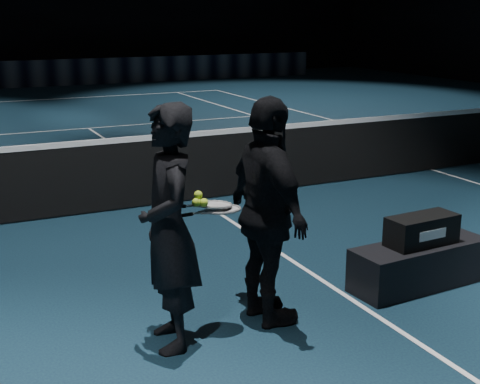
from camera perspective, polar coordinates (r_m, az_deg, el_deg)
The scene contains 13 objects.
floor at distance 9.15m, azimuth -3.60°, elevation -0.67°, with size 36.00×36.00×0.00m, color black.
court_lines at distance 9.15m, azimuth -3.60°, elevation -0.65°, with size 10.98×23.78×0.01m, color white, non-canonical shape.
net_mesh at distance 9.04m, azimuth -3.65°, elevation 2.08°, with size 12.80×0.02×0.86m, color black.
net_tape at distance 8.95m, azimuth -3.70°, elevation 4.98°, with size 12.80×0.03×0.07m, color white.
sponsor_backdrop at distance 23.99m, azimuth -17.90°, elevation 9.56°, with size 22.00×0.15×0.90m, color black.
player_bench at distance 6.49m, azimuth 15.05°, elevation -6.02°, with size 1.37×0.46×0.41m, color black.
racket_bag at distance 6.38m, azimuth 15.26°, elevation -3.15°, with size 0.68×0.29×0.27m, color black.
bag_signature at distance 6.27m, azimuth 16.14°, elevation -3.52°, with size 0.32×0.00×0.09m, color white.
player_a at distance 4.98m, azimuth -6.09°, elevation -3.14°, with size 0.68×0.45×1.87m, color black.
player_b at distance 5.34m, azimuth 2.39°, elevation -1.81°, with size 1.10×0.46×1.87m, color black.
racket_lower at distance 5.13m, azimuth -1.46°, elevation -1.49°, with size 0.68×0.22×0.03m, color black, non-canonical shape.
racket_upper at distance 5.14m, azimuth -2.16°, elevation -1.08°, with size 0.68×0.22×0.03m, color black, non-canonical shape.
tennis_balls at distance 5.03m, azimuth -3.48°, elevation -0.70°, with size 0.12×0.10×0.12m, color #D4E731, non-canonical shape.
Camera 1 is at (-3.28, -8.17, 2.49)m, focal length 50.00 mm.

